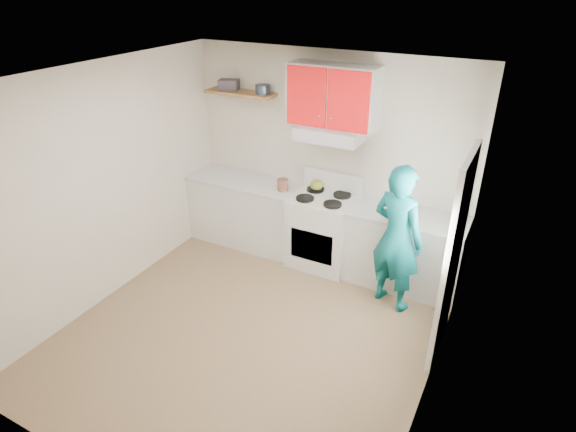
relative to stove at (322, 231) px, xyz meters
The scene contains 21 objects.
floor 1.64m from the stove, 93.63° to the right, with size 3.80×3.80×0.00m, color brown.
ceiling 2.66m from the stove, 93.63° to the right, with size 3.60×3.80×0.04m, color white.
back_wall 0.91m from the stove, 107.10° to the left, with size 3.60×0.04×2.60m, color beige.
front_wall 3.58m from the stove, 91.65° to the right, with size 3.60×0.04×2.60m, color beige.
left_wall 2.61m from the stove, 140.34° to the right, with size 0.04×3.80×2.60m, color beige.
right_wall 2.46m from the stove, 42.81° to the right, with size 0.04×3.80×2.60m, color beige.
door 1.97m from the stove, 27.58° to the right, with size 0.05×0.85×2.05m, color white.
door_glass 2.11m from the stove, 27.97° to the right, with size 0.01×0.55×0.95m, color white.
counter_left 1.14m from the stove, behind, with size 1.52×0.60×0.90m, color silver.
counter_right 1.04m from the stove, ahead, with size 1.32×0.60×0.90m, color silver.
stove is the anchor object (origin of this frame).
range_hood 1.24m from the stove, 90.00° to the left, with size 0.76×0.44×0.15m, color silver.
upper_cabinets 1.67m from the stove, 90.00° to the left, with size 1.02×0.33×0.70m, color red.
shelf 2.01m from the stove, behind, with size 0.90×0.30×0.04m, color brown.
books 2.18m from the stove, behind, with size 0.24×0.18×0.13m, color #3D363D.
tin 1.89m from the stove, 168.53° to the left, with size 0.18×0.18×0.11m, color #333D4C.
kettle 0.58m from the stove, 136.71° to the left, with size 0.16×0.16×0.14m, color olive.
crock 0.76m from the stove, behind, with size 0.14×0.14×0.17m, color brown.
cutting_board 0.91m from the stove, ahead, with size 0.33×0.24×0.02m, color olive.
silicone_mat 1.57m from the stove, ahead, with size 0.33×0.27×0.01m, color red.
person 1.18m from the stove, 21.43° to the right, with size 0.61×0.40×1.68m, color #0B676B.
Camera 1 is at (2.17, -3.29, 3.39)m, focal length 29.91 mm.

